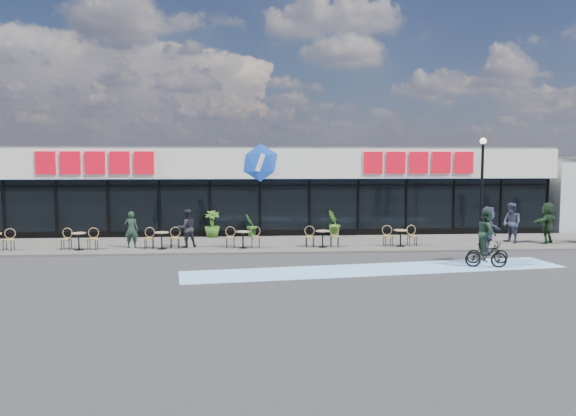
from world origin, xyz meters
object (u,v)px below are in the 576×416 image
Objects in this scene: potted_plant_left at (251,225)px; cyclist_a at (488,237)px; potted_plant_mid at (212,224)px; patron_left at (131,230)px; cyclist_b at (486,241)px; pedestrian_c at (547,223)px; potted_plant_right at (334,223)px; patron_right at (187,228)px; lamp_post at (482,183)px; pedestrian_a at (512,223)px.

cyclist_a reaches higher than potted_plant_left.
potted_plant_left is at bearing 0.18° from potted_plant_mid.
cyclist_a reaches higher than potted_plant_mid.
potted_plant_mid is 0.83× the size of patron_left.
patron_left is at bearing -136.63° from potted_plant_mid.
cyclist_a is 0.86m from cyclist_b.
cyclist_b is (-5.03, -4.96, -0.08)m from pedestrian_c.
patron_right reaches higher than potted_plant_right.
pedestrian_c is 0.89× the size of cyclist_b.
lamp_post is at bearing 174.33° from patron_left.
patron_right is (-0.91, -3.14, 0.18)m from potted_plant_mid.
pedestrian_c reaches higher than potted_plant_right.
patron_left is at bearing -36.44° from pedestrian_c.
lamp_post is 2.18× the size of cyclist_a.
patron_right is (-2.83, -3.15, 0.27)m from potted_plant_left.
potted_plant_mid is 13.28m from cyclist_b.
potted_plant_left is 0.60× the size of pedestrian_c.
lamp_post is 2.98× the size of patron_left.
pedestrian_a is at bearing -11.68° from potted_plant_mid.
potted_plant_right is 7.57m from patron_right.
potted_plant_left is 11.60m from cyclist_a.
potted_plant_left is 4.24m from patron_right.
cyclist_a is (-0.97, -2.93, -1.94)m from lamp_post.
potted_plant_right is 0.83× the size of patron_left.
potted_plant_left is 0.52× the size of cyclist_a.
pedestrian_c is 7.06m from cyclist_b.
patron_right is at bearing 178.87° from patron_left.
potted_plant_mid is at bearing -47.85° from pedestrian_c.
patron_right is (-7.00, -2.88, 0.18)m from potted_plant_right.
cyclist_b reaches higher than potted_plant_left.
cyclist_a is at bearing -39.37° from potted_plant_left.
patron_right reaches higher than potted_plant_left.
cyclist_b is (11.41, -4.98, 0.03)m from patron_right.
potted_plant_left is 0.54× the size of cyclist_b.
lamp_post reaches higher than pedestrian_a.
lamp_post is at bearing 71.76° from cyclist_a.
patron_right is (2.41, -0.01, 0.04)m from patron_left.
cyclist_a reaches higher than pedestrian_a.
patron_right reaches higher than patron_left.
pedestrian_a reaches higher than potted_plant_right.
cyclist_b is at bearing 159.32° from patron_left.
cyclist_a is (14.19, -4.22, 0.13)m from patron_left.
pedestrian_a is 1.58m from pedestrian_c.
pedestrian_a reaches higher than patron_left.
lamp_post is 2.24× the size of cyclist_b.
cyclist_b is at bearing 8.23° from pedestrian_c.
lamp_post is 12.97m from patron_right.
patron_left is 17.30m from pedestrian_a.
patron_left is (-5.23, -3.14, 0.23)m from potted_plant_left.
lamp_post reaches higher than patron_left.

